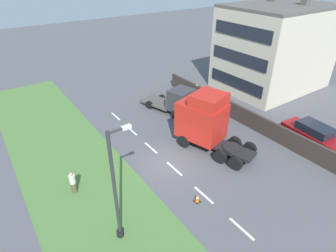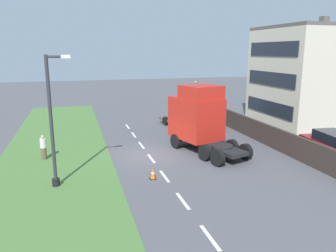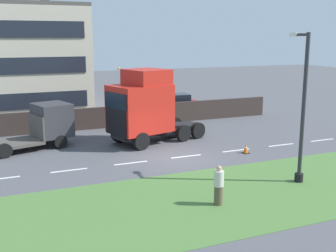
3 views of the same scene
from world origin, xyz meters
name	(u,v)px [view 3 (image 3 of 3)]	position (x,y,z in m)	size (l,w,h in m)	color
ground_plane	(175,158)	(0.00, 0.00, 0.00)	(120.00, 120.00, 0.00)	#515156
grass_verge	(233,195)	(-6.00, 0.00, 0.01)	(7.00, 44.00, 0.01)	#4C7538
lane_markings	(186,156)	(0.00, -0.70, 0.00)	(0.16, 21.00, 0.00)	white
boundary_wall	(125,116)	(9.00, 0.00, 0.77)	(0.25, 24.00, 1.53)	#382D28
building_block	(30,60)	(18.41, 5.60, 4.53)	(11.71, 8.41, 10.14)	beige
lorry_cab	(144,107)	(3.67, 0.46, 2.27)	(4.16, 6.54, 4.69)	black
flatbed_truck	(45,124)	(5.28, 6.14, 1.35)	(3.57, 5.78, 2.56)	#333338
parked_car	(172,106)	(10.79, -4.50, 0.94)	(2.31, 4.87, 1.92)	maroon
lamp_post	(302,117)	(-5.68, -3.64, 3.00)	(1.31, 0.38, 6.66)	black
pedestrian	(219,186)	(-6.66, 1.07, 0.78)	(0.39, 0.39, 1.61)	brown
traffic_cone_lead	(246,148)	(-0.71, -4.08, 0.28)	(0.36, 0.36, 0.58)	black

